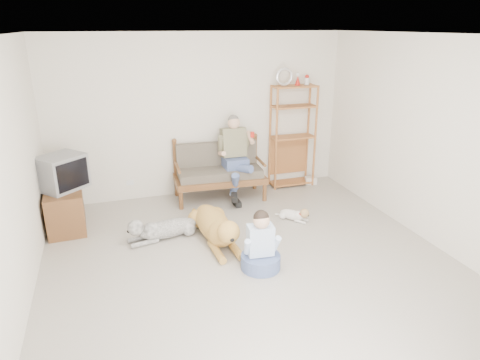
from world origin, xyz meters
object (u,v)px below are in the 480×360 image
object	(u,v)px
etagere	(293,136)
tv_stand	(65,208)
golden_retriever	(216,227)
loveseat	(219,170)

from	to	relation	value
etagere	tv_stand	xyz separation A→B (m)	(-3.84, -0.62, -0.63)
golden_retriever	tv_stand	bearing A→B (deg)	149.06
tv_stand	etagere	bearing A→B (deg)	6.28
loveseat	tv_stand	world-z (taller)	loveseat
tv_stand	golden_retriever	distance (m)	2.25
loveseat	golden_retriever	distance (m)	1.61
etagere	golden_retriever	bearing A→B (deg)	-138.02
loveseat	etagere	world-z (taller)	etagere
tv_stand	golden_retriever	bearing A→B (deg)	-31.11
etagere	tv_stand	distance (m)	3.94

